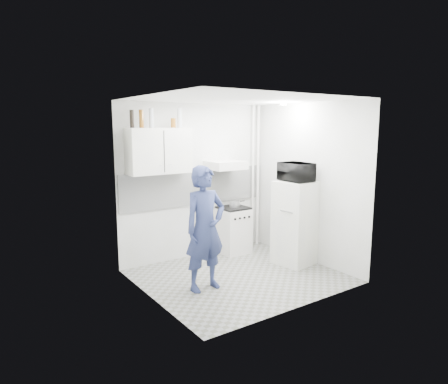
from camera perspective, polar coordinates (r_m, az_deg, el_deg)
floor at (r=6.12m, az=2.20°, el=-11.95°), size 2.80×2.80×0.00m
ceiling at (r=5.71m, az=2.36°, el=13.14°), size 2.80×2.80×0.00m
wall_back at (r=6.80m, az=-4.06°, el=1.54°), size 2.80×0.00×2.80m
wall_left at (r=5.07m, az=-10.48°, el=-1.29°), size 0.00×2.60×2.60m
wall_right at (r=6.70m, az=11.89°, el=1.25°), size 0.00×2.60×2.60m
person at (r=5.43m, az=-2.72°, el=-5.23°), size 0.64×0.44×1.71m
stove at (r=7.11m, az=1.34°, el=-5.52°), size 0.50×0.50×0.79m
fridge at (r=6.59m, az=10.10°, el=-4.35°), size 0.64×0.64×1.36m
stove_top at (r=7.02m, az=1.36°, el=-2.27°), size 0.48×0.48×0.03m
saucepan at (r=7.02m, az=1.53°, el=-1.70°), size 0.19×0.19×0.10m
microwave at (r=6.44m, az=10.31°, el=2.83°), size 0.56×0.39×0.30m
bottle_a at (r=6.07m, az=-13.03°, el=10.14°), size 0.06×0.06×0.26m
bottle_b at (r=6.12m, az=-11.72°, el=10.20°), size 0.07×0.07×0.27m
bottle_c at (r=6.19m, az=-10.36°, el=10.34°), size 0.07×0.07×0.29m
canister_b at (r=6.35m, az=-7.27°, el=9.75°), size 0.08×0.08×0.15m
bottle_e at (r=6.40m, az=-6.37°, el=10.44°), size 0.07×0.07×0.30m
upper_cabinet at (r=6.25m, az=-9.25°, el=5.82°), size 1.00×0.35×0.70m
range_hood at (r=6.81m, az=0.26°, el=3.86°), size 0.60×0.50×0.14m
backsplash at (r=6.81m, az=-3.99°, el=0.70°), size 2.74×0.03×0.60m
pipe_a at (r=7.48m, az=4.86°, el=2.25°), size 0.05×0.05×2.60m
pipe_b at (r=7.41m, az=4.14°, el=2.18°), size 0.04×0.04×2.60m
ceiling_spot_fixture at (r=6.51m, az=8.49°, el=12.32°), size 0.10×0.10×0.02m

